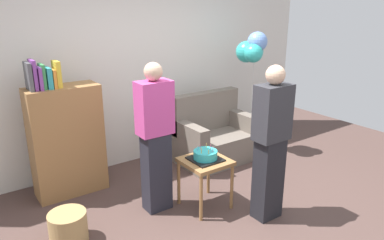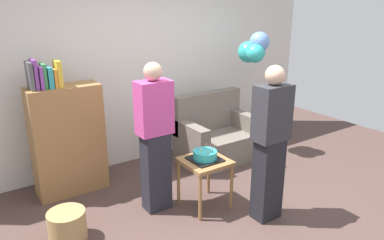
% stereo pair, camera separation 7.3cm
% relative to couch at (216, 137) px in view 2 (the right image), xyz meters
% --- Properties ---
extents(ground_plane, '(8.00, 8.00, 0.00)m').
position_rel_couch_xyz_m(ground_plane, '(-0.84, -1.35, -0.34)').
color(ground_plane, '#4C3833').
extents(wall_back, '(6.00, 0.10, 2.70)m').
position_rel_couch_xyz_m(wall_back, '(-0.84, 0.70, 1.01)').
color(wall_back, silver).
rests_on(wall_back, ground_plane).
extents(couch, '(1.10, 0.70, 0.96)m').
position_rel_couch_xyz_m(couch, '(0.00, 0.00, 0.00)').
color(couch, '#6B6056').
rests_on(couch, ground_plane).
extents(bookshelf, '(0.80, 0.36, 1.62)m').
position_rel_couch_xyz_m(bookshelf, '(-2.01, 0.24, 0.34)').
color(bookshelf, olive).
rests_on(bookshelf, ground_plane).
extents(side_table, '(0.48, 0.48, 0.56)m').
position_rel_couch_xyz_m(side_table, '(-0.89, -0.96, 0.14)').
color(side_table, olive).
rests_on(side_table, ground_plane).
extents(birthday_cake, '(0.32, 0.32, 0.17)m').
position_rel_couch_xyz_m(birthday_cake, '(-0.89, -0.96, 0.27)').
color(birthday_cake, black).
rests_on(birthday_cake, side_table).
extents(person_blowing_candles, '(0.36, 0.22, 1.63)m').
position_rel_couch_xyz_m(person_blowing_candles, '(-1.34, -0.69, 0.49)').
color(person_blowing_candles, '#23232D').
rests_on(person_blowing_candles, ground_plane).
extents(person_holding_cake, '(0.36, 0.22, 1.63)m').
position_rel_couch_xyz_m(person_holding_cake, '(-0.48, -1.50, 0.49)').
color(person_holding_cake, black).
rests_on(person_holding_cake, ground_plane).
extents(wicker_basket, '(0.36, 0.36, 0.30)m').
position_rel_couch_xyz_m(wicker_basket, '(-2.34, -0.72, -0.19)').
color(wicker_basket, '#A88451').
rests_on(wicker_basket, ground_plane).
extents(handbag, '(0.28, 0.14, 0.20)m').
position_rel_couch_xyz_m(handbag, '(0.48, -0.70, -0.24)').
color(handbag, '#473328').
rests_on(handbag, ground_plane).
extents(balloon_bunch, '(0.42, 0.43, 1.80)m').
position_rel_couch_xyz_m(balloon_bunch, '(0.62, -0.05, 1.20)').
color(balloon_bunch, silver).
rests_on(balloon_bunch, ground_plane).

